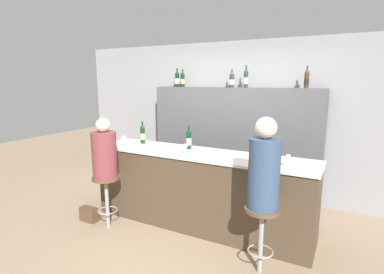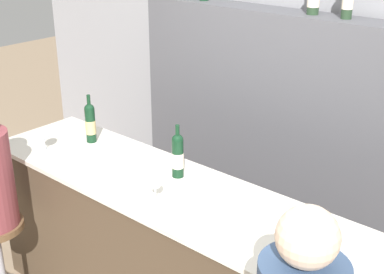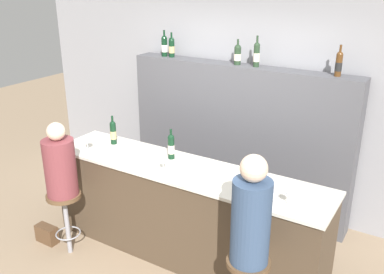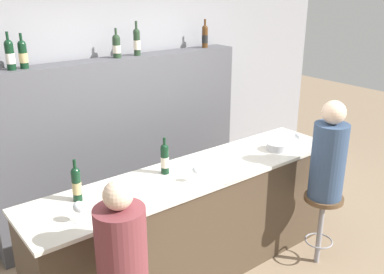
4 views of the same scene
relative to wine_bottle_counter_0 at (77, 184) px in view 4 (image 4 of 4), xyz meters
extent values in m
cube|color=gray|center=(1.02, 1.33, 0.14)|extent=(6.40, 0.05, 2.60)
cube|color=#473828|center=(1.02, -0.13, -0.66)|extent=(2.98, 0.64, 0.99)
cube|color=beige|center=(1.02, -0.13, -0.15)|extent=(3.02, 0.68, 0.03)
cube|color=#4C4C51|center=(1.02, 1.10, -0.24)|extent=(2.83, 0.28, 1.84)
cylinder|color=black|center=(0.00, 0.00, -0.02)|extent=(0.07, 0.07, 0.23)
cylinder|color=tan|center=(0.00, 0.00, -0.03)|extent=(0.07, 0.07, 0.09)
sphere|color=black|center=(0.00, 0.00, 0.10)|extent=(0.07, 0.07, 0.07)
cylinder|color=black|center=(0.00, 0.00, 0.15)|extent=(0.02, 0.02, 0.08)
cylinder|color=black|center=(0.79, 0.00, -0.02)|extent=(0.07, 0.07, 0.23)
cylinder|color=beige|center=(0.79, 0.00, -0.03)|extent=(0.07, 0.07, 0.09)
sphere|color=black|center=(0.79, 0.00, 0.09)|extent=(0.07, 0.07, 0.07)
cylinder|color=black|center=(0.79, 0.00, 0.15)|extent=(0.02, 0.02, 0.08)
cylinder|color=black|center=(-0.04, 1.10, 0.79)|extent=(0.07, 0.07, 0.22)
cylinder|color=white|center=(-0.04, 1.10, 0.78)|extent=(0.08, 0.08, 0.09)
sphere|color=black|center=(-0.04, 1.10, 0.90)|extent=(0.07, 0.07, 0.07)
cylinder|color=black|center=(-0.04, 1.10, 0.96)|extent=(0.02, 0.02, 0.09)
cylinder|color=black|center=(0.07, 1.10, 0.79)|extent=(0.07, 0.07, 0.21)
cylinder|color=tan|center=(0.07, 1.10, 0.78)|extent=(0.08, 0.08, 0.08)
sphere|color=black|center=(0.07, 1.10, 0.89)|extent=(0.07, 0.07, 0.07)
cylinder|color=black|center=(0.07, 1.10, 0.95)|extent=(0.02, 0.02, 0.08)
cylinder|color=#233823|center=(0.98, 1.10, 0.78)|extent=(0.08, 0.08, 0.19)
cylinder|color=beige|center=(0.98, 1.10, 0.77)|extent=(0.08, 0.08, 0.08)
sphere|color=#233823|center=(0.98, 1.10, 0.87)|extent=(0.08, 0.08, 0.08)
cylinder|color=#233823|center=(0.98, 1.10, 0.93)|extent=(0.02, 0.02, 0.08)
cylinder|color=#233823|center=(1.22, 1.10, 0.80)|extent=(0.07, 0.07, 0.24)
cylinder|color=beige|center=(1.22, 1.10, 0.79)|extent=(0.07, 0.07, 0.10)
sphere|color=#233823|center=(1.22, 1.10, 0.92)|extent=(0.07, 0.07, 0.07)
cylinder|color=#233823|center=(1.22, 1.10, 0.98)|extent=(0.02, 0.02, 0.10)
cylinder|color=#4C2D14|center=(2.13, 1.10, 0.79)|extent=(0.07, 0.07, 0.22)
cylinder|color=black|center=(2.13, 1.10, 0.78)|extent=(0.07, 0.07, 0.09)
sphere|color=#4C2D14|center=(2.13, 1.10, 0.90)|extent=(0.07, 0.07, 0.07)
cylinder|color=#4C2D14|center=(2.13, 1.10, 0.96)|extent=(0.02, 0.02, 0.09)
cylinder|color=silver|center=(-0.12, -0.29, -0.14)|extent=(0.07, 0.07, 0.00)
cylinder|color=silver|center=(-0.12, -0.29, -0.10)|extent=(0.01, 0.01, 0.07)
sphere|color=silver|center=(-0.12, -0.29, -0.02)|extent=(0.08, 0.08, 0.08)
cylinder|color=silver|center=(0.89, -0.29, -0.14)|extent=(0.06, 0.06, 0.00)
cylinder|color=silver|center=(0.89, -0.29, -0.10)|extent=(0.01, 0.01, 0.07)
sphere|color=silver|center=(0.89, -0.29, -0.03)|extent=(0.06, 0.06, 0.06)
cylinder|color=silver|center=(2.17, -0.29, -0.14)|extent=(0.07, 0.07, 0.00)
cylinder|color=silver|center=(2.17, -0.29, -0.09)|extent=(0.01, 0.01, 0.09)
sphere|color=silver|center=(2.17, -0.29, -0.02)|extent=(0.06, 0.06, 0.06)
cylinder|color=#B7B7BC|center=(1.95, -0.23, -0.10)|extent=(0.21, 0.21, 0.07)
cube|color=white|center=(1.16, -0.33, -0.14)|extent=(0.21, 0.30, 0.00)
cylinder|color=brown|center=(-0.05, -0.75, -0.15)|extent=(0.32, 0.32, 0.59)
sphere|color=beige|center=(-0.05, -0.75, 0.24)|extent=(0.18, 0.18, 0.18)
cylinder|color=gray|center=(2.03, -0.75, -0.83)|extent=(0.05, 0.05, 0.67)
torus|color=gray|center=(2.03, -0.75, -0.93)|extent=(0.27, 0.27, 0.02)
cylinder|color=brown|center=(2.03, -0.75, -0.47)|extent=(0.36, 0.36, 0.04)
cylinder|color=#334766|center=(2.03, -0.75, -0.10)|extent=(0.31, 0.31, 0.70)
sphere|color=beige|center=(2.03, -0.75, 0.35)|extent=(0.21, 0.21, 0.21)
camera|label=1|loc=(2.72, -3.55, 0.79)|focal=28.00mm
camera|label=2|loc=(2.69, -2.07, 1.30)|focal=50.00mm
camera|label=3|loc=(3.12, -3.38, 1.67)|focal=40.00mm
camera|label=4|loc=(-1.07, -2.77, 1.40)|focal=40.00mm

